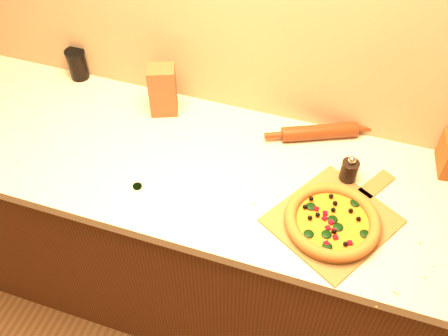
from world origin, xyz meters
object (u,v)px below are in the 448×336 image
Objects in this scene: rolling_pin at (319,132)px; dark_jar at (77,64)px; pizza_peel at (335,218)px; pepper_grinder at (349,170)px; pizza at (332,221)px.

rolling_pin is 1.01m from dark_jar.
pizza_peel is 0.37m from rolling_pin.
pizza_peel is 1.33× the size of rolling_pin.
pepper_grinder is 1.16m from dark_jar.
pizza is (-0.01, -0.03, 0.02)m from pizza_peel.
pizza_peel is at bearing 77.58° from pizza.
pizza_peel is 0.04m from pizza.
pizza_peel is 1.20m from dark_jar.
pizza is 0.79× the size of rolling_pin.
pepper_grinder reaches higher than pizza.
dark_jar is at bearing -169.03° from pizza_peel.
rolling_pin is at bearing 106.88° from pizza.
pizza is at bearing -72.32° from pizza_peel.
pepper_grinder is 0.86× the size of dark_jar.
pizza is 0.40m from rolling_pin.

